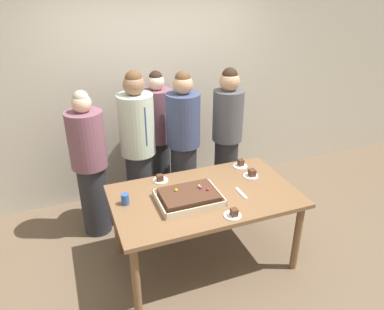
% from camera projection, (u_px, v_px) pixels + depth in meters
% --- Properties ---
extents(ground_plane, '(12.00, 12.00, 0.00)m').
position_uv_depth(ground_plane, '(204.00, 259.00, 3.71)').
color(ground_plane, brown).
extents(interior_back_panel, '(8.00, 0.12, 3.00)m').
position_uv_depth(interior_back_panel, '(155.00, 76.00, 4.39)').
color(interior_back_panel, beige).
rests_on(interior_back_panel, ground_plane).
extents(party_table, '(1.71, 1.00, 0.77)m').
position_uv_depth(party_table, '(205.00, 202.00, 3.41)').
color(party_table, brown).
rests_on(party_table, ground_plane).
extents(sheet_cake, '(0.56, 0.42, 0.11)m').
position_uv_depth(sheet_cake, '(189.00, 197.00, 3.26)').
color(sheet_cake, beige).
rests_on(sheet_cake, party_table).
extents(plated_slice_near_left, '(0.15, 0.15, 0.08)m').
position_uv_depth(plated_slice_near_left, '(251.00, 174.00, 3.66)').
color(plated_slice_near_left, white).
rests_on(plated_slice_near_left, party_table).
extents(plated_slice_near_right, '(0.15, 0.15, 0.07)m').
position_uv_depth(plated_slice_near_right, '(233.00, 214.00, 3.06)').
color(plated_slice_near_right, white).
rests_on(plated_slice_near_right, party_table).
extents(plated_slice_far_left, '(0.15, 0.15, 0.08)m').
position_uv_depth(plated_slice_far_left, '(240.00, 164.00, 3.86)').
color(plated_slice_far_left, white).
rests_on(plated_slice_far_left, party_table).
extents(plated_slice_far_right, '(0.15, 0.15, 0.07)m').
position_uv_depth(plated_slice_far_right, '(160.00, 179.00, 3.58)').
color(plated_slice_far_right, white).
rests_on(plated_slice_far_right, party_table).
extents(drink_cup_nearest, '(0.07, 0.07, 0.10)m').
position_uv_depth(drink_cup_nearest, '(125.00, 199.00, 3.21)').
color(drink_cup_nearest, '#2D5199').
rests_on(drink_cup_nearest, party_table).
extents(cake_server_utensil, '(0.03, 0.20, 0.01)m').
position_uv_depth(cake_server_utensil, '(241.00, 193.00, 3.39)').
color(cake_server_utensil, silver).
rests_on(cake_server_utensil, party_table).
extents(person_serving_front, '(0.37, 0.37, 1.62)m').
position_uv_depth(person_serving_front, '(90.00, 165.00, 3.78)').
color(person_serving_front, '#28282D').
rests_on(person_serving_front, ground_plane).
extents(person_green_shirt_behind, '(0.37, 0.37, 1.76)m').
position_uv_depth(person_green_shirt_behind, '(138.00, 149.00, 3.92)').
color(person_green_shirt_behind, '#28282D').
rests_on(person_green_shirt_behind, ground_plane).
extents(person_striped_tie_right, '(0.34, 0.34, 1.73)m').
position_uv_depth(person_striped_tie_right, '(227.00, 139.00, 4.18)').
color(person_striped_tie_right, '#28282D').
rests_on(person_striped_tie_right, ground_plane).
extents(person_far_right_suit, '(0.33, 0.33, 1.66)m').
position_uv_depth(person_far_right_suit, '(158.00, 138.00, 4.34)').
color(person_far_right_suit, '#28282D').
rests_on(person_far_right_suit, ground_plane).
extents(person_left_edge_reaching, '(0.37, 0.37, 1.73)m').
position_uv_depth(person_left_edge_reaching, '(183.00, 146.00, 4.04)').
color(person_left_edge_reaching, '#28282D').
rests_on(person_left_edge_reaching, ground_plane).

